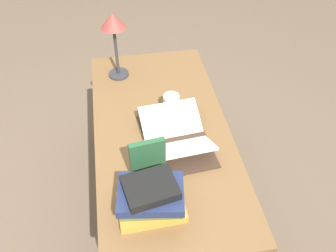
# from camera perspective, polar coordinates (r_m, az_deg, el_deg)

# --- Properties ---
(ground_plane) EXTENTS (12.00, 12.00, 0.00)m
(ground_plane) POSITION_cam_1_polar(r_m,az_deg,el_deg) (2.53, -0.72, -12.44)
(ground_plane) COLOR brown
(reading_desk) EXTENTS (1.47, 0.71, 0.73)m
(reading_desk) POSITION_cam_1_polar(r_m,az_deg,el_deg) (2.04, -0.87, -2.62)
(reading_desk) COLOR brown
(reading_desk) RESTS_ON ground_plane
(open_book) EXTENTS (0.48, 0.36, 0.11)m
(open_book) POSITION_cam_1_polar(r_m,az_deg,el_deg) (1.89, 1.19, -1.67)
(open_book) COLOR #38281E
(open_book) RESTS_ON reading_desk
(book_stack_tall) EXTENTS (0.24, 0.30, 0.18)m
(book_stack_tall) POSITION_cam_1_polar(r_m,az_deg,el_deg) (1.59, -2.62, -10.94)
(book_stack_tall) COLOR #BC8933
(book_stack_tall) RESTS_ON reading_desk
(book_standing_upright) EXTENTS (0.05, 0.16, 0.24)m
(book_standing_upright) POSITION_cam_1_polar(r_m,az_deg,el_deg) (1.68, -3.10, -5.22)
(book_standing_upright) COLOR #234C2D
(book_standing_upright) RESTS_ON reading_desk
(reading_lamp) EXTENTS (0.14, 0.14, 0.41)m
(reading_lamp) POSITION_cam_1_polar(r_m,az_deg,el_deg) (2.19, -8.26, 14.33)
(reading_lamp) COLOR #2D2D33
(reading_lamp) RESTS_ON reading_desk
(coffee_mug) EXTENTS (0.12, 0.09, 0.10)m
(coffee_mug) POSITION_cam_1_polar(r_m,az_deg,el_deg) (2.06, 0.47, 3.56)
(coffee_mug) COLOR white
(coffee_mug) RESTS_ON reading_desk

